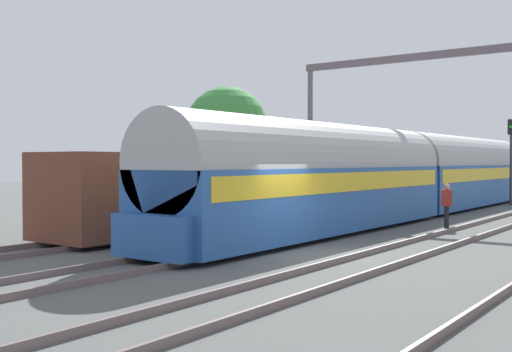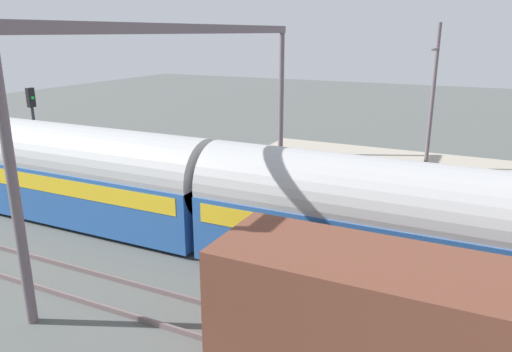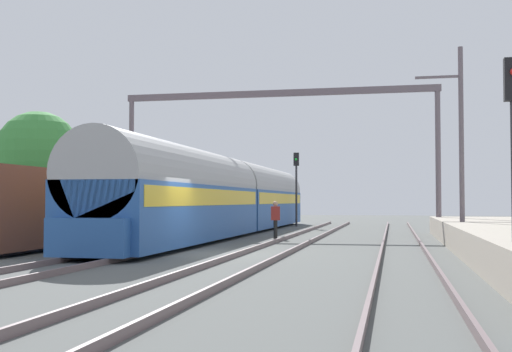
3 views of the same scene
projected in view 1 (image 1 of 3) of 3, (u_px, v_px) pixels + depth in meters
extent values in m
plane|color=#525553|center=(306.00, 254.00, 17.12)|extent=(120.00, 120.00, 0.00)
cube|color=#6C5A5B|center=(126.00, 234.00, 21.38)|extent=(0.08, 60.00, 0.16)
cube|color=#6C5A5B|center=(156.00, 237.00, 20.54)|extent=(0.08, 60.00, 0.16)
cube|color=#6C5A5B|center=(225.00, 243.00, 18.82)|extent=(0.08, 60.00, 0.16)
cube|color=#6C5A5B|center=(263.00, 247.00, 17.98)|extent=(0.08, 60.00, 0.16)
cube|color=#6C5A5B|center=(354.00, 256.00, 16.26)|extent=(0.08, 60.00, 0.16)
cube|color=#6C5A5B|center=(406.00, 261.00, 15.42)|extent=(0.08, 60.00, 0.16)
cube|color=#28569E|center=(319.00, 198.00, 21.98)|extent=(2.90, 16.00, 2.20)
cube|color=gold|center=(319.00, 181.00, 21.97)|extent=(2.93, 15.36, 0.64)
cylinder|color=#A8A8A8|center=(319.00, 162.00, 21.95)|extent=(2.84, 16.00, 2.84)
cube|color=#28569E|center=(463.00, 185.00, 35.22)|extent=(2.90, 16.00, 2.20)
cube|color=gold|center=(463.00, 174.00, 35.21)|extent=(2.93, 15.36, 0.64)
cylinder|color=#A8A8A8|center=(463.00, 162.00, 35.19)|extent=(2.84, 16.00, 2.84)
cube|color=#28569E|center=(151.00, 237.00, 15.31)|extent=(2.40, 0.50, 1.10)
cube|color=brown|center=(198.00, 190.00, 23.30)|extent=(2.80, 13.00, 2.70)
cube|color=black|center=(198.00, 224.00, 23.33)|extent=(2.52, 11.96, 0.10)
cylinder|color=black|center=(447.00, 217.00, 23.81)|extent=(0.22, 0.22, 0.85)
cube|color=maroon|center=(447.00, 198.00, 23.79)|extent=(0.45, 0.34, 0.64)
sphere|color=tan|center=(447.00, 187.00, 23.78)|extent=(0.24, 0.24, 0.24)
cylinder|color=#2D2D33|center=(511.00, 170.00, 36.28)|extent=(0.14, 0.14, 4.16)
cube|color=black|center=(511.00, 127.00, 36.22)|extent=(0.36, 0.20, 0.90)
sphere|color=#19D133|center=(511.00, 127.00, 36.12)|extent=(0.16, 0.16, 0.16)
cylinder|color=#665961|center=(310.00, 140.00, 33.78)|extent=(0.28, 0.28, 7.50)
cube|color=#665961|center=(469.00, 52.00, 28.68)|extent=(17.49, 0.24, 0.36)
cylinder|color=#4C3826|center=(227.00, 181.00, 37.74)|extent=(0.36, 0.36, 2.75)
sphere|color=#3B893C|center=(227.00, 128.00, 37.67)|extent=(5.03, 5.03, 5.03)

